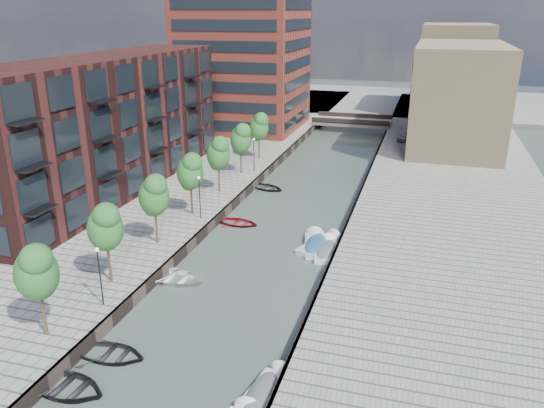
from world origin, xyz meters
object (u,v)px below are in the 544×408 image
at_px(sloop_1, 111,357).
at_px(tree_4, 218,152).
at_px(bridge, 352,121).
at_px(tree_2, 154,194).
at_px(sloop_0, 66,391).
at_px(tree_3, 190,170).
at_px(motorboat_3, 315,244).
at_px(sloop_2, 238,224).
at_px(car, 404,136).
at_px(tree_1, 105,226).
at_px(sloop_3, 174,281).
at_px(tree_6, 259,126).
at_px(tree_0, 36,270).
at_px(motorboat_2, 322,244).
at_px(motorboat_1, 265,393).
at_px(sloop_4, 267,189).
at_px(tree_5, 241,138).
at_px(motorboat_4, 326,250).

bearing_deg(sloop_1, tree_4, 6.95).
relative_size(bridge, tree_2, 2.18).
bearing_deg(tree_2, sloop_0, -78.68).
distance_m(tree_3, motorboat_3, 13.55).
relative_size(tree_3, tree_4, 1.00).
bearing_deg(sloop_2, car, -15.22).
height_order(tree_1, tree_4, same).
relative_size(tree_3, sloop_3, 1.17).
relative_size(sloop_3, car, 1.34).
xyz_separation_m(tree_6, sloop_1, (4.11, -41.71, -5.31)).
xyz_separation_m(tree_0, tree_6, (0.00, 42.00, 0.00)).
relative_size(tree_1, tree_2, 1.00).
bearing_deg(tree_1, sloop_0, -71.21).
xyz_separation_m(tree_1, sloop_1, (4.11, -6.71, -5.31)).
bearing_deg(tree_0, sloop_1, 4.09).
height_order(tree_0, motorboat_2, tree_0).
bearing_deg(motorboat_1, car, 86.23).
xyz_separation_m(tree_2, motorboat_2, (12.98, 5.47, -5.21)).
bearing_deg(sloop_4, tree_0, -168.65).
xyz_separation_m(bridge, car, (9.20, -10.11, 0.26)).
height_order(motorboat_1, motorboat_2, motorboat_2).
bearing_deg(car, sloop_4, -109.84).
distance_m(sloop_0, car, 62.57).
xyz_separation_m(tree_0, sloop_2, (4.32, 21.94, -5.31)).
distance_m(tree_1, tree_2, 7.00).
relative_size(bridge, tree_5, 2.18).
distance_m(tree_3, sloop_3, 12.78).
xyz_separation_m(tree_1, tree_2, (0.00, 7.00, 0.00)).
relative_size(tree_4, tree_5, 1.00).
height_order(sloop_4, motorboat_4, motorboat_4).
xyz_separation_m(tree_2, sloop_4, (3.81, 18.95, -5.31)).
distance_m(bridge, tree_0, 68.64).
height_order(tree_2, tree_6, same).
bearing_deg(bridge, tree_3, -100.25).
bearing_deg(sloop_4, bridge, 10.34).
bearing_deg(tree_5, sloop_1, -83.25).
distance_m(sloop_3, motorboat_2, 13.53).
bearing_deg(car, sloop_0, -93.94).
xyz_separation_m(sloop_0, sloop_2, (0.91, 24.94, 0.00)).
bearing_deg(car, tree_2, -102.69).
bearing_deg(tree_3, motorboat_2, -6.72).
xyz_separation_m(bridge, sloop_0, (-5.10, -71.00, -1.39)).
height_order(tree_4, car, tree_4).
height_order(sloop_3, motorboat_2, motorboat_2).
relative_size(bridge, sloop_1, 2.97).
xyz_separation_m(tree_3, motorboat_4, (13.58, -2.69, -5.12)).
height_order(tree_5, motorboat_2, tree_5).
relative_size(tree_1, motorboat_2, 1.14).
distance_m(tree_1, sloop_4, 26.76).
height_order(tree_0, tree_5, same).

